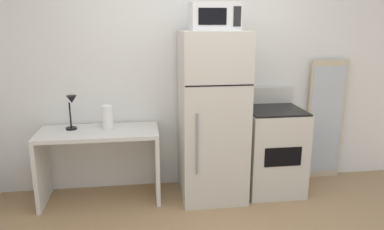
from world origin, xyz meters
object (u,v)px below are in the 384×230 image
object	(u,v)px
desk_lamp	(71,107)
paper_towel_roll	(108,117)
leaning_mirror	(325,120)
refrigerator	(212,117)
microwave	(214,17)
oven_range	(272,149)
desk	(100,151)

from	to	relation	value
desk_lamp	paper_towel_roll	distance (m)	0.37
paper_towel_roll	desk_lamp	bearing A→B (deg)	179.08
leaning_mirror	refrigerator	bearing A→B (deg)	-168.42
paper_towel_roll	microwave	xyz separation A→B (m)	(1.06, -0.14, 0.99)
oven_range	desk	bearing A→B (deg)	179.20
oven_range	microwave	bearing A→B (deg)	-175.63
desk	paper_towel_roll	distance (m)	0.36
microwave	desk	bearing A→B (deg)	176.19
oven_range	leaning_mirror	world-z (taller)	leaning_mirror
paper_towel_roll	refrigerator	bearing A→B (deg)	-6.31
oven_range	leaning_mirror	bearing A→B (deg)	19.53
desk_lamp	leaning_mirror	size ratio (longest dim) A/B	0.25
refrigerator	paper_towel_roll	bearing A→B (deg)	173.69
oven_range	leaning_mirror	distance (m)	0.80
microwave	refrigerator	bearing A→B (deg)	90.31
refrigerator	microwave	size ratio (longest dim) A/B	3.76
desk_lamp	desk	bearing A→B (deg)	-14.85
refrigerator	microwave	distance (m)	1.00
refrigerator	leaning_mirror	bearing A→B (deg)	11.58
desk	oven_range	distance (m)	1.83
desk_lamp	refrigerator	world-z (taller)	refrigerator
refrigerator	oven_range	world-z (taller)	refrigerator
microwave	oven_range	bearing A→B (deg)	4.37
refrigerator	oven_range	bearing A→B (deg)	2.58
desk_lamp	oven_range	xyz separation A→B (m)	(2.09, -0.09, -0.52)
desk	paper_towel_roll	world-z (taller)	paper_towel_roll
paper_towel_roll	microwave	size ratio (longest dim) A/B	0.52
desk	desk_lamp	bearing A→B (deg)	165.15
paper_towel_roll	microwave	distance (m)	1.46
refrigerator	desk_lamp	bearing A→B (deg)	175.01
microwave	oven_range	distance (m)	1.55
paper_towel_roll	oven_range	distance (m)	1.79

